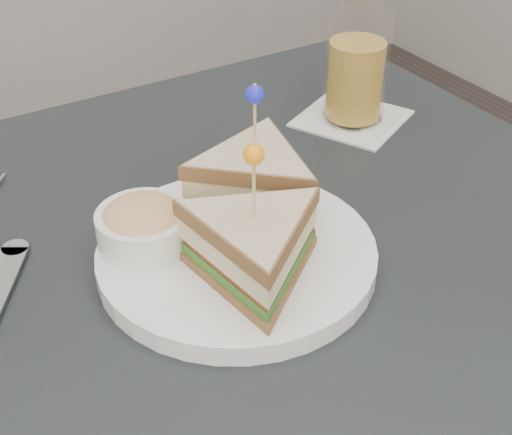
# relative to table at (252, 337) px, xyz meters

# --- Properties ---
(table) EXTENTS (0.80, 0.80, 0.75)m
(table) POSITION_rel_table_xyz_m (0.00, 0.00, 0.00)
(table) COLOR black
(table) RESTS_ON ground
(plate_meal) EXTENTS (0.28, 0.28, 0.14)m
(plate_meal) POSITION_rel_table_xyz_m (0.00, 0.02, 0.12)
(plate_meal) COLOR white
(plate_meal) RESTS_ON table
(drink_set) EXTENTS (0.15, 0.15, 0.14)m
(drink_set) POSITION_rel_table_xyz_m (0.25, 0.18, 0.14)
(drink_set) COLOR white
(drink_set) RESTS_ON table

